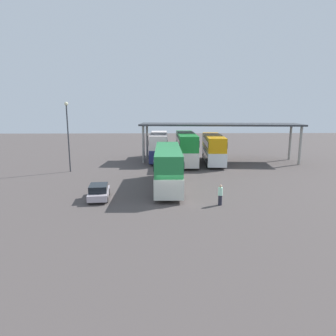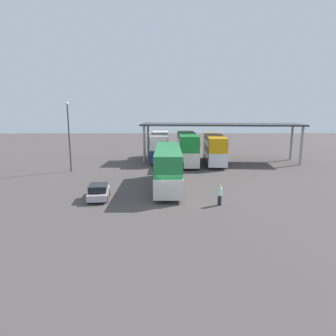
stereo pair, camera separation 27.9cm
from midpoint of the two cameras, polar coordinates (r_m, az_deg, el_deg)
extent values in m
plane|color=#4D4543|center=(26.41, 0.31, -6.28)|extent=(140.00, 140.00, 0.00)
cube|color=silver|center=(30.66, -0.26, -1.41)|extent=(2.64, 11.31, 1.76)
cube|color=#227E3E|center=(30.31, -0.26, 1.97)|extent=(2.56, 11.08, 1.91)
cube|color=black|center=(30.62, -0.26, -1.02)|extent=(2.68, 10.85, 0.60)
cube|color=black|center=(30.30, -0.26, 2.15)|extent=(2.68, 10.85, 0.76)
cube|color=black|center=(36.08, -0.33, 0.95)|extent=(2.16, 0.12, 1.06)
cube|color=orange|center=(35.94, -0.34, 2.28)|extent=(1.78, 0.10, 0.36)
cylinder|color=black|center=(34.25, -2.23, -1.32)|extent=(0.29, 1.00, 1.00)
cylinder|color=black|center=(34.26, 1.61, -1.31)|extent=(0.29, 1.00, 1.00)
cylinder|color=black|center=(27.47, -2.60, -4.51)|extent=(0.29, 1.00, 1.00)
cylinder|color=black|center=(27.49, 2.20, -4.50)|extent=(0.29, 1.00, 1.00)
cube|color=#B6AAB4|center=(27.69, -13.09, -4.68)|extent=(2.01, 3.79, 0.55)
cube|color=black|center=(27.36, -13.18, -3.65)|extent=(1.71, 2.15, 0.58)
cylinder|color=black|center=(28.91, -14.32, -4.46)|extent=(0.26, 0.62, 0.60)
cylinder|color=black|center=(28.75, -11.35, -4.42)|extent=(0.26, 0.62, 0.60)
cylinder|color=black|center=(26.76, -14.91, -5.77)|extent=(0.26, 0.62, 0.60)
cylinder|color=black|center=(26.59, -11.71, -5.73)|extent=(0.26, 0.62, 0.60)
cube|color=navy|center=(46.49, -1.90, 2.99)|extent=(2.66, 10.41, 1.81)
cube|color=white|center=(46.25, -1.92, 5.31)|extent=(2.58, 10.20, 1.96)
cube|color=black|center=(46.46, -1.90, 3.26)|extent=(2.69, 10.00, 0.62)
cube|color=black|center=(46.24, -1.92, 5.43)|extent=(2.69, 10.00, 0.79)
cube|color=black|center=(51.54, -1.78, 4.12)|extent=(2.16, 0.13, 1.09)
cube|color=orange|center=(51.44, -1.78, 5.08)|extent=(1.78, 0.10, 0.36)
cylinder|color=black|center=(49.82, -3.14, 2.66)|extent=(0.29, 1.00, 1.00)
cylinder|color=black|center=(49.77, -0.49, 2.67)|extent=(0.29, 1.00, 1.00)
cylinder|color=black|center=(43.47, -3.50, 1.38)|extent=(0.29, 1.00, 1.00)
cylinder|color=black|center=(43.42, -0.47, 1.39)|extent=(0.29, 1.00, 1.00)
cube|color=silver|center=(43.88, 3.23, 2.55)|extent=(2.55, 11.19, 1.93)
cube|color=#187D2E|center=(43.62, 3.26, 5.16)|extent=(2.47, 10.97, 2.09)
cube|color=black|center=(43.84, 3.23, 2.85)|extent=(2.58, 10.75, 0.65)
cube|color=black|center=(43.61, 3.26, 5.29)|extent=(2.58, 10.75, 0.83)
cube|color=black|center=(49.31, 2.76, 3.87)|extent=(2.13, 0.11, 1.16)
cube|color=orange|center=(49.19, 2.77, 4.93)|extent=(1.75, 0.09, 0.36)
cylinder|color=black|center=(47.36, 1.55, 2.22)|extent=(0.28, 1.00, 1.00)
cylinder|color=black|center=(47.51, 4.27, 2.22)|extent=(0.28, 1.00, 1.00)
cylinder|color=black|center=(40.53, 1.98, 0.67)|extent=(0.28, 1.00, 1.00)
cylinder|color=black|center=(40.71, 5.16, 0.68)|extent=(0.28, 1.00, 1.00)
cube|color=silver|center=(44.48, 8.27, 2.48)|extent=(3.05, 10.50, 1.78)
cube|color=orange|center=(44.23, 8.34, 4.86)|extent=(2.96, 10.28, 1.93)
cube|color=black|center=(44.45, 8.28, 2.75)|extent=(3.06, 10.08, 0.61)
cube|color=black|center=(44.22, 8.34, 4.98)|extent=(3.06, 10.08, 0.77)
cube|color=black|center=(49.49, 7.64, 3.70)|extent=(2.09, 0.22, 1.07)
cube|color=orange|center=(49.39, 7.67, 4.68)|extent=(1.72, 0.18, 0.36)
cylinder|color=black|center=(47.65, 6.50, 2.21)|extent=(0.34, 1.01, 1.00)
cylinder|color=black|center=(47.88, 9.16, 2.18)|extent=(0.34, 1.01, 1.00)
cylinder|color=black|center=(41.33, 7.19, 0.79)|extent=(0.34, 1.01, 1.00)
cylinder|color=black|center=(41.60, 10.24, 0.77)|extent=(0.34, 1.01, 1.00)
cube|color=#33353A|center=(45.79, 9.50, 8.05)|extent=(23.70, 7.25, 0.25)
cylinder|color=#9E9B93|center=(50.47, 21.76, 4.49)|extent=(0.36, 0.36, 5.37)
cylinder|color=#9E9B93|center=(46.51, 23.38, 3.85)|extent=(0.36, 0.36, 5.37)
cylinder|color=#9E9B93|center=(48.26, -4.12, 4.98)|extent=(0.36, 0.36, 5.37)
cylinder|color=#9E9B93|center=(44.10, -4.82, 4.38)|extent=(0.36, 0.36, 5.37)
cylinder|color=#33353A|center=(39.80, -18.35, 5.18)|extent=(0.16, 0.16, 8.25)
sphere|color=beige|center=(39.62, -18.74, 11.33)|extent=(0.44, 0.44, 0.44)
cylinder|color=#262633|center=(25.70, 9.42, -5.96)|extent=(0.32, 0.32, 0.84)
cylinder|color=#B8F5D3|center=(25.49, 9.48, -4.34)|extent=(0.38, 0.38, 0.67)
sphere|color=tan|center=(25.37, 9.51, -3.35)|extent=(0.24, 0.24, 0.24)
camera|label=1|loc=(0.14, -90.26, -0.05)|focal=32.53mm
camera|label=2|loc=(0.14, 89.74, 0.05)|focal=32.53mm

